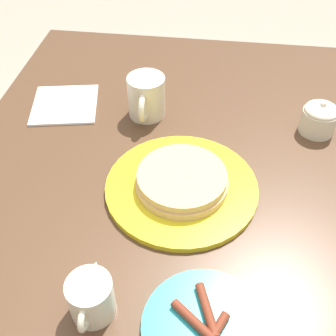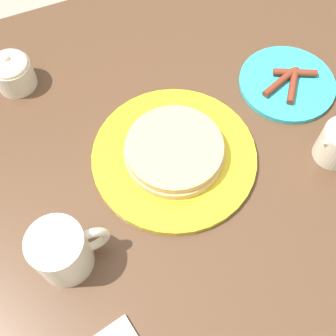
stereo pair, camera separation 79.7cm
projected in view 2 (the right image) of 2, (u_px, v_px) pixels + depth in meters
The scene contains 6 objects.
ground_plane at pixel (180, 263), 1.39m from camera, with size 8.00×8.00×0.00m, color gray.
dining_table at pixel (188, 181), 0.85m from camera, with size 1.27×0.93×0.72m.
pancake_plate at pixel (175, 155), 0.73m from camera, with size 0.29×0.29×0.04m.
side_plate_bacon at pixel (287, 83), 0.82m from camera, with size 0.19×0.19×0.02m.
coffee_mug at pixel (63, 251), 0.61m from camera, with size 0.12×0.08×0.10m.
sugar_bowl at pixel (12, 71), 0.79m from camera, with size 0.08×0.08×0.08m.
Camera 2 is at (-0.19, -0.33, 1.37)m, focal length 45.00 mm.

